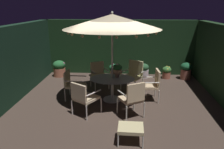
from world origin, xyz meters
TOP-DOWN VIEW (x-y plane):
  - ground_plane at (0.00, 0.00)m, footprint 6.91×6.44m
  - hedge_backdrop_rear at (0.00, 3.07)m, footprint 6.91×0.30m
  - hedge_backdrop_left at (-3.31, 0.00)m, footprint 0.30×6.44m
  - patio_dining_table at (-0.18, 0.05)m, footprint 1.42×1.10m
  - patio_umbrella at (-0.18, 0.05)m, footprint 2.89×2.89m
  - centerpiece_planter at (-0.03, 0.19)m, footprint 0.30×0.30m
  - patio_chair_north at (-0.76, 1.19)m, footprint 0.74×0.74m
  - patio_chair_northeast at (-1.46, 0.09)m, footprint 0.64×0.60m
  - patio_chair_east at (-0.89, -1.02)m, footprint 0.83×0.84m
  - patio_chair_southeast at (0.44, -1.07)m, footprint 0.77×0.76m
  - patio_chair_south at (1.09, 0.14)m, footprint 0.60×0.62m
  - patio_chair_southwest at (0.52, 1.13)m, footprint 0.83×0.81m
  - ottoman_footrest at (0.38, -2.21)m, footprint 0.57×0.49m
  - potted_plant_front_corner at (0.98, 2.47)m, footprint 0.43×0.43m
  - potted_plant_left_near at (2.71, 2.36)m, footprint 0.46×0.46m
  - potted_plant_back_center at (1.94, 2.40)m, footprint 0.37×0.38m
  - potted_plant_back_left at (-1.09, 2.51)m, footprint 0.41×0.41m
  - potted_plant_right_far at (-2.62, 2.39)m, footprint 0.53×0.53m
  - potted_plant_right_near at (-0.26, 2.38)m, footprint 0.44×0.44m

SIDE VIEW (x-z plane):
  - ground_plane at x=0.00m, z-range -0.02..0.00m
  - potted_plant_back_center at x=1.94m, z-range 0.02..0.53m
  - potted_plant_front_corner at x=0.98m, z-range 0.01..0.61m
  - potted_plant_right_near at x=-0.26m, z-range 0.03..0.61m
  - potted_plant_back_left at x=-1.09m, z-range 0.03..0.63m
  - ottoman_footrest at x=0.38m, z-range 0.14..0.53m
  - potted_plant_right_far at x=-2.62m, z-range 0.01..0.70m
  - potted_plant_left_near at x=2.71m, z-range 0.02..0.72m
  - patio_chair_northeast at x=-1.46m, z-range 0.08..1.00m
  - patio_chair_north at x=-0.76m, z-range 0.08..1.01m
  - patio_chair_east at x=-0.89m, z-range 0.07..1.04m
  - patio_dining_table at x=-0.18m, z-range 0.20..0.94m
  - patio_chair_south at x=1.09m, z-range 0.07..1.07m
  - patio_chair_southwest at x=0.52m, z-range 0.07..1.09m
  - patio_chair_southeast at x=0.44m, z-range 0.09..1.11m
  - centerpiece_planter at x=-0.03m, z-range 0.77..1.22m
  - hedge_backdrop_rear at x=0.00m, z-range 0.00..2.35m
  - hedge_backdrop_left at x=-3.31m, z-range 0.00..2.35m
  - patio_umbrella at x=-0.18m, z-range 1.09..3.86m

